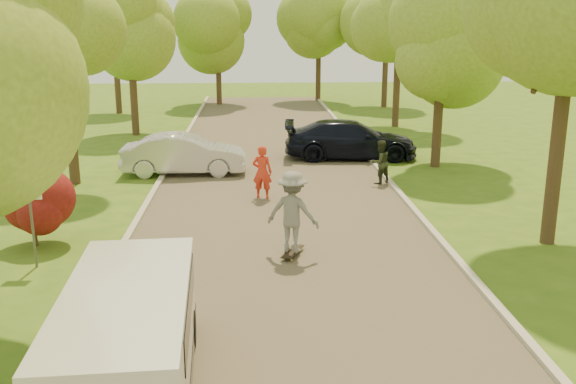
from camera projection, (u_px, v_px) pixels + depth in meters
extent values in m
plane|color=#375E16|center=(298.00, 344.00, 11.34)|extent=(100.00, 100.00, 0.00)
cube|color=#4C4438|center=(279.00, 213.00, 19.06)|extent=(8.00, 60.00, 0.01)
cube|color=#B2AD9E|center=(141.00, 213.00, 18.83)|extent=(0.18, 60.00, 0.12)
cube|color=#B2AD9E|center=(413.00, 209.00, 19.26)|extent=(0.18, 60.00, 0.12)
cylinder|color=#59595E|center=(32.00, 226.00, 14.63)|extent=(0.06, 0.06, 2.00)
cube|color=white|center=(28.00, 188.00, 14.40)|extent=(0.55, 0.04, 0.55)
cylinder|color=#382619|center=(34.00, 232.00, 16.22)|extent=(0.12, 0.12, 0.70)
sphere|color=#590F0F|center=(31.00, 204.00, 16.03)|extent=(1.70, 1.70, 1.70)
cylinder|color=#382619|center=(72.00, 139.00, 22.14)|extent=(0.36, 0.36, 3.15)
sphere|color=olive|center=(64.00, 56.00, 21.41)|extent=(4.20, 4.20, 4.20)
sphere|color=olive|center=(82.00, 36.00, 21.28)|extent=(3.15, 3.15, 3.15)
cylinder|color=#382619|center=(134.00, 97.00, 31.72)|extent=(0.36, 0.36, 3.83)
sphere|color=olive|center=(130.00, 27.00, 30.86)|extent=(4.80, 4.80, 4.80)
sphere|color=olive|center=(144.00, 11.00, 30.71)|extent=(3.60, 3.60, 3.60)
cylinder|color=#382619|center=(555.00, 170.00, 16.04)|extent=(0.36, 0.36, 3.83)
sphere|color=olive|center=(570.00, 30.00, 15.16)|extent=(5.00, 5.00, 5.00)
cylinder|color=#382619|center=(437.00, 124.00, 24.76)|extent=(0.36, 0.36, 3.38)
sphere|color=olive|center=(442.00, 44.00, 23.98)|extent=(4.40, 4.40, 4.40)
sphere|color=olive|center=(461.00, 26.00, 23.85)|extent=(3.30, 3.30, 3.30)
cylinder|color=#382619|center=(397.00, 89.00, 34.35)|extent=(0.36, 0.36, 4.05)
sphere|color=olive|center=(400.00, 20.00, 33.43)|extent=(5.20, 5.20, 5.20)
sphere|color=olive|center=(415.00, 4.00, 33.27)|extent=(3.90, 3.90, 3.90)
cylinder|color=#382619|center=(117.00, 84.00, 39.34)|extent=(0.36, 0.36, 3.60)
sphere|color=olive|center=(114.00, 29.00, 38.49)|extent=(5.00, 5.00, 5.00)
sphere|color=olive|center=(125.00, 16.00, 38.33)|extent=(3.75, 3.75, 3.75)
cylinder|color=#382619|center=(385.00, 78.00, 42.15)|extent=(0.36, 0.36, 3.83)
sphere|color=olive|center=(387.00, 24.00, 41.27)|extent=(5.00, 5.00, 5.00)
sphere|color=olive|center=(399.00, 12.00, 41.12)|extent=(3.75, 3.75, 3.75)
cylinder|color=#382619|center=(219.00, 80.00, 43.55)|extent=(0.36, 0.36, 3.38)
sphere|color=olive|center=(217.00, 32.00, 42.74)|extent=(4.80, 4.80, 4.80)
sphere|color=olive|center=(228.00, 21.00, 42.59)|extent=(3.60, 3.60, 3.60)
cylinder|color=#382619|center=(318.00, 75.00, 45.82)|extent=(0.36, 0.36, 3.60)
sphere|color=olive|center=(319.00, 27.00, 44.97)|extent=(5.00, 5.00, 5.00)
sphere|color=olive|center=(330.00, 16.00, 44.82)|extent=(3.75, 3.75, 3.75)
cube|color=white|center=(128.00, 340.00, 9.51)|extent=(2.05, 4.66, 1.57)
cube|color=black|center=(131.00, 380.00, 9.68)|extent=(2.08, 4.76, 0.29)
cube|color=black|center=(129.00, 309.00, 9.64)|extent=(2.01, 3.33, 0.52)
cylinder|color=black|center=(94.00, 333.00, 11.05)|extent=(0.26, 0.64, 0.63)
cylinder|color=black|center=(189.00, 329.00, 11.22)|extent=(0.26, 0.64, 0.63)
imported|color=silver|center=(184.00, 154.00, 23.76)|extent=(4.56, 1.61, 1.50)
imported|color=black|center=(351.00, 139.00, 26.52)|extent=(5.57, 2.56, 1.58)
cube|color=black|center=(292.00, 251.00, 15.55)|extent=(0.64, 1.05, 0.02)
cylinder|color=#BFCC4C|center=(300.00, 250.00, 15.87)|extent=(0.06, 0.09, 0.08)
cylinder|color=#BFCC4C|center=(294.00, 249.00, 15.92)|extent=(0.06, 0.09, 0.08)
cylinder|color=#BFCC4C|center=(291.00, 260.00, 15.20)|extent=(0.06, 0.09, 0.08)
cylinder|color=#BFCC4C|center=(284.00, 259.00, 15.26)|extent=(0.06, 0.09, 0.08)
imported|color=slate|center=(293.00, 212.00, 15.29)|extent=(1.46, 1.16, 1.99)
imported|color=red|center=(262.00, 172.00, 20.45)|extent=(0.70, 0.54, 1.73)
imported|color=#282F1C|center=(380.00, 162.00, 22.31)|extent=(0.94, 0.86, 1.55)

